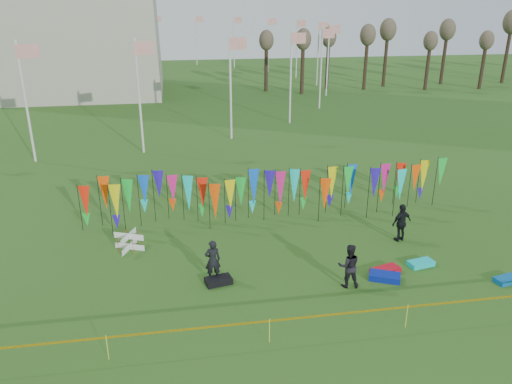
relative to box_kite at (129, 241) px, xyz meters
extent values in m
plane|color=#295016|center=(6.75, -5.65, -0.40)|extent=(160.00, 160.00, 0.00)
cylinder|color=silver|center=(20.75, 42.35, 3.60)|extent=(0.16, 0.16, 8.00)
plane|color=#B41B13|center=(21.35, 42.35, 6.90)|extent=(1.40, 0.00, 1.40)
cylinder|color=silver|center=(19.79, 49.59, 3.60)|extent=(0.16, 0.16, 8.00)
plane|color=#B41B13|center=(20.39, 49.59, 6.90)|extent=(1.40, 0.00, 1.40)
cylinder|color=silver|center=(16.99, 56.35, 3.60)|extent=(0.16, 0.16, 8.00)
plane|color=#B41B13|center=(17.59, 56.35, 6.90)|extent=(1.40, 0.00, 1.40)
cylinder|color=silver|center=(12.54, 62.15, 3.60)|extent=(0.16, 0.16, 8.00)
plane|color=#B41B13|center=(13.14, 62.15, 6.90)|extent=(1.40, 0.00, 1.40)
cylinder|color=silver|center=(6.75, 66.60, 3.60)|extent=(0.16, 0.16, 8.00)
plane|color=#B41B13|center=(7.35, 66.60, 6.90)|extent=(1.40, 0.00, 1.40)
cylinder|color=silver|center=(-0.01, 69.39, 3.60)|extent=(0.16, 0.16, 8.00)
plane|color=#B41B13|center=(0.59, 69.39, 6.90)|extent=(1.40, 0.00, 1.40)
cylinder|color=silver|center=(-7.25, 70.35, 3.60)|extent=(0.16, 0.16, 8.00)
plane|color=#B41B13|center=(-6.65, 70.35, 6.90)|extent=(1.40, 0.00, 1.40)
cylinder|color=silver|center=(-14.50, 69.39, 3.60)|extent=(0.16, 0.16, 8.00)
plane|color=#B41B13|center=(-13.90, 69.39, 6.90)|extent=(1.40, 0.00, 1.40)
cylinder|color=silver|center=(-21.25, 66.60, 3.60)|extent=(0.16, 0.16, 8.00)
plane|color=#B41B13|center=(-20.65, 66.60, 6.90)|extent=(1.40, 0.00, 1.40)
cylinder|color=silver|center=(-7.25, 14.35, 3.60)|extent=(0.16, 0.16, 8.00)
plane|color=#B41B13|center=(-6.65, 14.35, 6.90)|extent=(1.40, 0.00, 1.40)
cylinder|color=silver|center=(-0.01, 15.30, 3.60)|extent=(0.16, 0.16, 8.00)
plane|color=#B41B13|center=(0.59, 15.30, 6.90)|extent=(1.40, 0.00, 1.40)
cylinder|color=silver|center=(6.75, 18.10, 3.60)|extent=(0.16, 0.16, 8.00)
plane|color=#B41B13|center=(7.35, 18.10, 6.90)|extent=(1.40, 0.00, 1.40)
cylinder|color=silver|center=(12.54, 22.55, 3.60)|extent=(0.16, 0.16, 8.00)
plane|color=#B41B13|center=(13.14, 22.55, 6.90)|extent=(1.40, 0.00, 1.40)
cylinder|color=silver|center=(16.99, 28.35, 3.60)|extent=(0.16, 0.16, 8.00)
plane|color=#B41B13|center=(17.59, 28.35, 6.90)|extent=(1.40, 0.00, 1.40)
cylinder|color=silver|center=(19.79, 35.10, 3.60)|extent=(0.16, 0.16, 8.00)
plane|color=#B41B13|center=(20.39, 35.10, 6.90)|extent=(1.40, 0.00, 1.40)
cylinder|color=black|center=(-2.25, 2.30, 0.84)|extent=(0.03, 0.03, 2.49)
cone|color=red|center=(-1.97, 2.30, 1.20)|extent=(0.64, 0.64, 1.60)
cylinder|color=black|center=(-1.59, 2.30, 0.84)|extent=(0.03, 0.03, 2.49)
cone|color=#FF4A08|center=(-1.31, 2.30, 1.20)|extent=(0.64, 0.64, 1.60)
cylinder|color=black|center=(-0.92, 2.30, 0.84)|extent=(0.03, 0.03, 2.49)
cone|color=yellow|center=(-0.64, 2.30, 1.20)|extent=(0.64, 0.64, 1.60)
cylinder|color=black|center=(-0.25, 2.30, 0.84)|extent=(0.03, 0.03, 2.49)
cone|color=green|center=(0.03, 2.30, 1.20)|extent=(0.64, 0.64, 1.60)
cylinder|color=black|center=(0.41, 2.30, 0.84)|extent=(0.03, 0.03, 2.49)
cone|color=blue|center=(0.69, 2.30, 1.20)|extent=(0.64, 0.64, 1.60)
cylinder|color=black|center=(1.08, 2.30, 0.84)|extent=(0.03, 0.03, 2.49)
cone|color=#2813A7|center=(1.36, 2.30, 1.20)|extent=(0.64, 0.64, 1.60)
cylinder|color=black|center=(1.75, 2.30, 0.84)|extent=(0.03, 0.03, 2.49)
cone|color=#DC1879|center=(2.03, 2.30, 1.20)|extent=(0.64, 0.64, 1.60)
cylinder|color=black|center=(2.41, 2.30, 0.84)|extent=(0.03, 0.03, 2.49)
cone|color=#0DCFCB|center=(2.69, 2.30, 1.20)|extent=(0.64, 0.64, 1.60)
cylinder|color=black|center=(3.08, 2.30, 0.84)|extent=(0.03, 0.03, 2.49)
cone|color=red|center=(3.36, 2.30, 1.20)|extent=(0.64, 0.64, 1.60)
cylinder|color=black|center=(3.75, 2.30, 0.84)|extent=(0.03, 0.03, 2.49)
cone|color=#FF4A08|center=(4.03, 2.30, 1.20)|extent=(0.64, 0.64, 1.60)
cylinder|color=black|center=(4.41, 2.30, 0.84)|extent=(0.03, 0.03, 2.49)
cone|color=yellow|center=(4.69, 2.30, 1.20)|extent=(0.64, 0.64, 1.60)
cylinder|color=black|center=(5.08, 2.30, 0.84)|extent=(0.03, 0.03, 2.49)
cone|color=green|center=(5.36, 2.30, 1.20)|extent=(0.64, 0.64, 1.60)
cylinder|color=black|center=(5.75, 2.30, 0.84)|extent=(0.03, 0.03, 2.49)
cone|color=blue|center=(6.03, 2.30, 1.20)|extent=(0.64, 0.64, 1.60)
cylinder|color=black|center=(6.41, 2.30, 0.84)|extent=(0.03, 0.03, 2.49)
cone|color=#2813A7|center=(6.69, 2.30, 1.20)|extent=(0.64, 0.64, 1.60)
cylinder|color=black|center=(7.08, 2.30, 0.84)|extent=(0.03, 0.03, 2.49)
cone|color=#DC1879|center=(7.36, 2.30, 1.20)|extent=(0.64, 0.64, 1.60)
cylinder|color=black|center=(7.75, 2.30, 0.84)|extent=(0.03, 0.03, 2.49)
cone|color=#0DCFCB|center=(8.03, 2.30, 1.20)|extent=(0.64, 0.64, 1.60)
cylinder|color=black|center=(8.41, 2.30, 0.84)|extent=(0.03, 0.03, 2.49)
cone|color=red|center=(8.69, 2.30, 1.20)|extent=(0.64, 0.64, 1.60)
cylinder|color=black|center=(9.08, 2.30, 0.84)|extent=(0.03, 0.03, 2.49)
cone|color=#FF4A08|center=(9.36, 2.30, 1.20)|extent=(0.64, 0.64, 1.60)
cylinder|color=black|center=(9.75, 2.30, 0.84)|extent=(0.03, 0.03, 2.49)
cone|color=yellow|center=(10.03, 2.30, 1.20)|extent=(0.64, 0.64, 1.60)
cylinder|color=black|center=(10.41, 2.30, 0.84)|extent=(0.03, 0.03, 2.49)
cone|color=green|center=(10.69, 2.30, 1.20)|extent=(0.64, 0.64, 1.60)
cylinder|color=black|center=(11.08, 2.30, 0.84)|extent=(0.03, 0.03, 2.49)
cone|color=blue|center=(11.36, 2.30, 1.20)|extent=(0.64, 0.64, 1.60)
cylinder|color=black|center=(11.75, 2.30, 0.84)|extent=(0.03, 0.03, 2.49)
cone|color=#2813A7|center=(12.03, 2.30, 1.20)|extent=(0.64, 0.64, 1.60)
cylinder|color=black|center=(12.41, 2.30, 0.84)|extent=(0.03, 0.03, 2.49)
cone|color=#DC1879|center=(12.69, 2.30, 1.20)|extent=(0.64, 0.64, 1.60)
cylinder|color=black|center=(13.08, 2.30, 0.84)|extent=(0.03, 0.03, 2.49)
cone|color=#0DCFCB|center=(13.36, 2.30, 1.20)|extent=(0.64, 0.64, 1.60)
cylinder|color=black|center=(13.75, 2.30, 0.84)|extent=(0.03, 0.03, 2.49)
cone|color=red|center=(14.03, 2.30, 1.20)|extent=(0.64, 0.64, 1.60)
cylinder|color=black|center=(14.41, 2.30, 0.84)|extent=(0.03, 0.03, 2.49)
cone|color=#FF4A08|center=(14.69, 2.30, 1.20)|extent=(0.64, 0.64, 1.60)
cylinder|color=black|center=(15.08, 2.30, 0.84)|extent=(0.03, 0.03, 2.49)
cone|color=yellow|center=(15.36, 2.30, 1.20)|extent=(0.64, 0.64, 1.60)
cylinder|color=black|center=(15.75, 2.30, 0.84)|extent=(0.03, 0.03, 2.49)
cone|color=green|center=(16.03, 2.30, 1.20)|extent=(0.64, 0.64, 1.60)
cube|color=#E2B204|center=(6.75, -7.32, 0.42)|extent=(26.00, 0.01, 0.08)
cylinder|color=yellow|center=(-0.25, -7.32, 0.05)|extent=(0.02, 0.02, 0.90)
cylinder|color=yellow|center=(4.75, -7.32, 0.05)|extent=(0.02, 0.02, 0.90)
cylinder|color=yellow|center=(9.75, -7.32, 0.05)|extent=(0.02, 0.02, 0.90)
cylinder|color=#36291B|center=(12.75, 38.35, 2.80)|extent=(0.44, 0.44, 6.40)
ellipsoid|color=brown|center=(12.75, 38.35, 6.16)|extent=(1.92, 1.92, 2.56)
cylinder|color=#36291B|center=(16.75, 38.35, 2.80)|extent=(0.44, 0.44, 6.40)
ellipsoid|color=brown|center=(16.75, 38.35, 6.16)|extent=(1.92, 1.92, 2.56)
cylinder|color=#36291B|center=(20.75, 38.35, 2.80)|extent=(0.44, 0.44, 6.40)
ellipsoid|color=brown|center=(20.75, 38.35, 6.16)|extent=(1.92, 1.92, 2.56)
cylinder|color=#36291B|center=(24.75, 38.35, 2.80)|extent=(0.44, 0.44, 6.40)
ellipsoid|color=brown|center=(24.75, 38.35, 6.16)|extent=(1.92, 1.92, 2.56)
cylinder|color=#36291B|center=(28.75, 38.35, 2.80)|extent=(0.44, 0.44, 6.40)
ellipsoid|color=brown|center=(28.75, 38.35, 6.16)|extent=(1.92, 1.92, 2.56)
cylinder|color=#36291B|center=(32.75, 38.35, 2.80)|extent=(0.44, 0.44, 6.40)
ellipsoid|color=brown|center=(32.75, 38.35, 6.16)|extent=(1.92, 1.92, 2.56)
cylinder|color=#36291B|center=(36.75, 38.35, 2.80)|extent=(0.44, 0.44, 6.40)
ellipsoid|color=brown|center=(36.75, 38.35, 6.16)|extent=(1.92, 1.92, 2.56)
cylinder|color=#36291B|center=(40.75, 38.35, 2.80)|extent=(0.44, 0.44, 6.40)
ellipsoid|color=brown|center=(40.75, 38.35, 6.16)|extent=(1.92, 1.92, 2.56)
cylinder|color=#36291B|center=(44.75, 38.35, 2.80)|extent=(0.44, 0.44, 6.40)
cylinder|color=red|center=(-0.35, -0.35, 0.00)|extent=(0.02, 0.02, 0.81)
cylinder|color=red|center=(0.35, -0.35, 0.00)|extent=(0.02, 0.02, 0.81)
cylinder|color=red|center=(-0.35, 0.35, 0.00)|extent=(0.02, 0.02, 0.81)
cylinder|color=red|center=(0.35, 0.35, 0.00)|extent=(0.02, 0.02, 0.81)
imported|color=black|center=(3.44, -3.13, 0.45)|extent=(0.66, 0.51, 1.71)
imported|color=black|center=(8.54, -4.47, 0.48)|extent=(0.93, 0.66, 1.77)
imported|color=black|center=(12.22, -1.13, 0.49)|extent=(1.19, 0.90, 1.80)
cube|color=#0ED4D4|center=(12.08, -3.48, -0.30)|extent=(1.16, 0.73, 0.21)
cube|color=#091F9E|center=(10.14, -4.27, -0.28)|extent=(1.34, 1.07, 0.25)
cube|color=red|center=(10.37, -3.80, -0.29)|extent=(1.33, 0.89, 0.22)
cube|color=black|center=(3.62, -3.47, -0.29)|extent=(1.12, 0.80, 0.24)
cube|color=#0B5DA5|center=(14.85, -5.24, -0.30)|extent=(1.15, 0.72, 0.20)
camera|label=1|loc=(2.26, -20.39, 9.98)|focal=35.00mm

